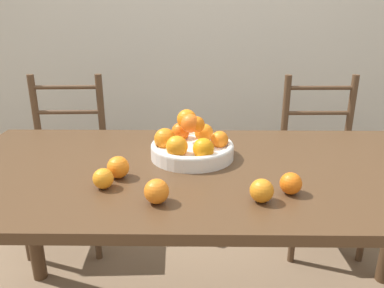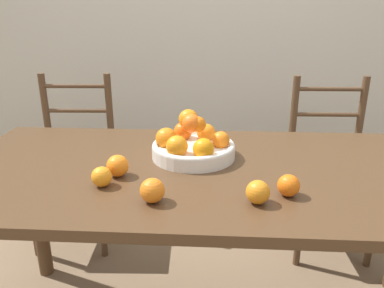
{
  "view_description": "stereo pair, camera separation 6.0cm",
  "coord_description": "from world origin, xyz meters",
  "px_view_note": "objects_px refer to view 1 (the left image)",
  "views": [
    {
      "loc": [
        -0.08,
        -1.24,
        1.31
      ],
      "look_at": [
        -0.09,
        -0.0,
        0.87
      ],
      "focal_mm": 35.0,
      "sensor_mm": 36.0,
      "label": 1
    },
    {
      "loc": [
        -0.02,
        -1.24,
        1.31
      ],
      "look_at": [
        -0.09,
        -0.0,
        0.87
      ],
      "focal_mm": 35.0,
      "sensor_mm": 36.0,
      "label": 2
    }
  ],
  "objects_px": {
    "fruit_bowl": "(191,145)",
    "orange_loose_0": "(118,167)",
    "chair_left": "(67,167)",
    "chair_right": "(320,168)",
    "orange_loose_1": "(157,191)",
    "orange_loose_4": "(291,183)",
    "orange_loose_2": "(262,191)",
    "orange_loose_3": "(103,179)"
  },
  "relations": [
    {
      "from": "fruit_bowl",
      "to": "orange_loose_0",
      "type": "height_order",
      "value": "fruit_bowl"
    },
    {
      "from": "orange_loose_0",
      "to": "chair_left",
      "type": "xyz_separation_m",
      "value": [
        -0.48,
        0.83,
        -0.36
      ]
    },
    {
      "from": "orange_loose_0",
      "to": "chair_right",
      "type": "height_order",
      "value": "chair_right"
    },
    {
      "from": "fruit_bowl",
      "to": "orange_loose_0",
      "type": "xyz_separation_m",
      "value": [
        -0.24,
        -0.19,
        -0.01
      ]
    },
    {
      "from": "orange_loose_1",
      "to": "chair_left",
      "type": "distance_m",
      "value": 1.24
    },
    {
      "from": "chair_right",
      "to": "orange_loose_0",
      "type": "bearing_deg",
      "value": -140.94
    },
    {
      "from": "orange_loose_1",
      "to": "chair_right",
      "type": "relative_size",
      "value": 0.08
    },
    {
      "from": "orange_loose_0",
      "to": "orange_loose_4",
      "type": "bearing_deg",
      "value": -11.36
    },
    {
      "from": "orange_loose_4",
      "to": "orange_loose_2",
      "type": "bearing_deg",
      "value": -151.55
    },
    {
      "from": "orange_loose_2",
      "to": "chair_right",
      "type": "distance_m",
      "value": 1.17
    },
    {
      "from": "orange_loose_3",
      "to": "chair_right",
      "type": "relative_size",
      "value": 0.07
    },
    {
      "from": "orange_loose_2",
      "to": "orange_loose_4",
      "type": "relative_size",
      "value": 1.04
    },
    {
      "from": "chair_left",
      "to": "chair_right",
      "type": "xyz_separation_m",
      "value": [
        1.45,
        0.0,
        0.0
      ]
    },
    {
      "from": "chair_right",
      "to": "orange_loose_2",
      "type": "bearing_deg",
      "value": -119.09
    },
    {
      "from": "orange_loose_2",
      "to": "orange_loose_3",
      "type": "bearing_deg",
      "value": 170.26
    },
    {
      "from": "fruit_bowl",
      "to": "orange_loose_0",
      "type": "distance_m",
      "value": 0.31
    },
    {
      "from": "orange_loose_0",
      "to": "fruit_bowl",
      "type": "bearing_deg",
      "value": 38.11
    },
    {
      "from": "orange_loose_1",
      "to": "chair_left",
      "type": "bearing_deg",
      "value": 122.05
    },
    {
      "from": "orange_loose_0",
      "to": "chair_right",
      "type": "relative_size",
      "value": 0.08
    },
    {
      "from": "fruit_bowl",
      "to": "chair_left",
      "type": "relative_size",
      "value": 0.32
    },
    {
      "from": "fruit_bowl",
      "to": "orange_loose_2",
      "type": "xyz_separation_m",
      "value": [
        0.21,
        -0.35,
        -0.02
      ]
    },
    {
      "from": "orange_loose_1",
      "to": "fruit_bowl",
      "type": "bearing_deg",
      "value": 75.32
    },
    {
      "from": "fruit_bowl",
      "to": "chair_left",
      "type": "distance_m",
      "value": 1.03
    },
    {
      "from": "orange_loose_0",
      "to": "orange_loose_3",
      "type": "bearing_deg",
      "value": -111.57
    },
    {
      "from": "fruit_bowl",
      "to": "orange_loose_4",
      "type": "distance_m",
      "value": 0.43
    },
    {
      "from": "orange_loose_3",
      "to": "chair_right",
      "type": "bearing_deg",
      "value": 42.28
    },
    {
      "from": "orange_loose_0",
      "to": "orange_loose_1",
      "type": "bearing_deg",
      "value": -49.98
    },
    {
      "from": "orange_loose_0",
      "to": "chair_right",
      "type": "xyz_separation_m",
      "value": [
        0.97,
        0.83,
        -0.36
      ]
    },
    {
      "from": "fruit_bowl",
      "to": "orange_loose_1",
      "type": "relative_size",
      "value": 4.27
    },
    {
      "from": "orange_loose_3",
      "to": "orange_loose_4",
      "type": "distance_m",
      "value": 0.58
    },
    {
      "from": "orange_loose_2",
      "to": "orange_loose_0",
      "type": "bearing_deg",
      "value": 160.16
    },
    {
      "from": "fruit_bowl",
      "to": "orange_loose_1",
      "type": "xyz_separation_m",
      "value": [
        -0.09,
        -0.36,
        -0.01
      ]
    },
    {
      "from": "orange_loose_0",
      "to": "orange_loose_2",
      "type": "bearing_deg",
      "value": -19.84
    },
    {
      "from": "orange_loose_0",
      "to": "orange_loose_1",
      "type": "distance_m",
      "value": 0.23
    },
    {
      "from": "orange_loose_3",
      "to": "chair_left",
      "type": "bearing_deg",
      "value": 116.37
    },
    {
      "from": "chair_left",
      "to": "fruit_bowl",
      "type": "bearing_deg",
      "value": -44.17
    },
    {
      "from": "orange_loose_0",
      "to": "orange_loose_2",
      "type": "distance_m",
      "value": 0.48
    },
    {
      "from": "orange_loose_0",
      "to": "chair_right",
      "type": "distance_m",
      "value": 1.32
    },
    {
      "from": "chair_left",
      "to": "orange_loose_0",
      "type": "bearing_deg",
      "value": -62.44
    },
    {
      "from": "orange_loose_1",
      "to": "orange_loose_4",
      "type": "height_order",
      "value": "orange_loose_1"
    },
    {
      "from": "orange_loose_1",
      "to": "orange_loose_2",
      "type": "distance_m",
      "value": 0.3
    },
    {
      "from": "orange_loose_0",
      "to": "orange_loose_1",
      "type": "relative_size",
      "value": 1.01
    }
  ]
}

